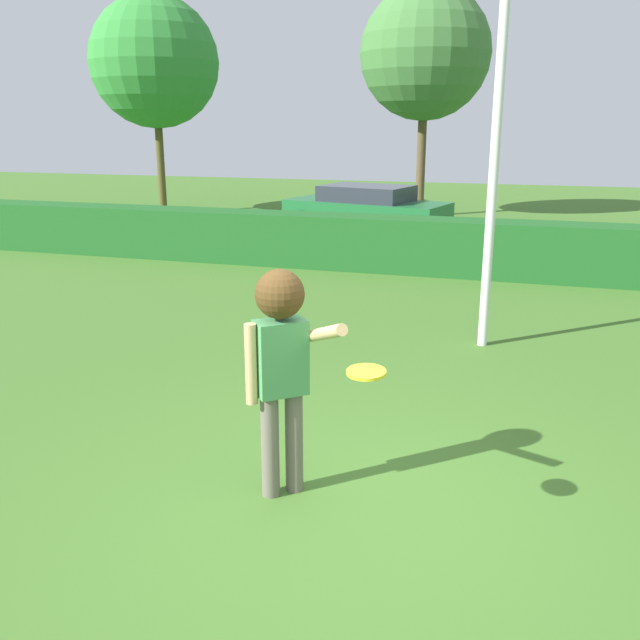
{
  "coord_description": "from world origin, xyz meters",
  "views": [
    {
      "loc": [
        1.15,
        -4.48,
        2.83
      ],
      "look_at": [
        -0.59,
        1.14,
        1.15
      ],
      "focal_mm": 38.94,
      "sensor_mm": 36.0,
      "label": 1
    }
  ],
  "objects_px": {
    "person": "(281,352)",
    "parked_car_green": "(367,207)",
    "frisbee": "(366,372)",
    "oak_tree": "(154,62)",
    "willow_tree": "(425,54)",
    "lamppost": "(498,108)"
  },
  "relations": [
    {
      "from": "frisbee",
      "to": "parked_car_green",
      "type": "height_order",
      "value": "frisbee"
    },
    {
      "from": "frisbee",
      "to": "parked_car_green",
      "type": "bearing_deg",
      "value": 103.41
    },
    {
      "from": "frisbee",
      "to": "willow_tree",
      "type": "distance_m",
      "value": 18.07
    },
    {
      "from": "parked_car_green",
      "to": "willow_tree",
      "type": "bearing_deg",
      "value": 78.8
    },
    {
      "from": "frisbee",
      "to": "oak_tree",
      "type": "height_order",
      "value": "oak_tree"
    },
    {
      "from": "person",
      "to": "oak_tree",
      "type": "distance_m",
      "value": 18.67
    },
    {
      "from": "parked_car_green",
      "to": "oak_tree",
      "type": "height_order",
      "value": "oak_tree"
    },
    {
      "from": "frisbee",
      "to": "parked_car_green",
      "type": "distance_m",
      "value": 14.07
    },
    {
      "from": "person",
      "to": "parked_car_green",
      "type": "distance_m",
      "value": 13.44
    },
    {
      "from": "frisbee",
      "to": "oak_tree",
      "type": "distance_m",
      "value": 19.46
    },
    {
      "from": "parked_car_green",
      "to": "oak_tree",
      "type": "xyz_separation_m",
      "value": [
        -7.32,
        2.32,
        3.91
      ]
    },
    {
      "from": "person",
      "to": "lamppost",
      "type": "xyz_separation_m",
      "value": [
        1.21,
        4.35,
        1.82
      ]
    },
    {
      "from": "person",
      "to": "willow_tree",
      "type": "bearing_deg",
      "value": 95.77
    },
    {
      "from": "person",
      "to": "frisbee",
      "type": "height_order",
      "value": "person"
    },
    {
      "from": "lamppost",
      "to": "oak_tree",
      "type": "xyz_separation_m",
      "value": [
        -11.01,
        11.17,
        1.6
      ]
    },
    {
      "from": "parked_car_green",
      "to": "willow_tree",
      "type": "relative_size",
      "value": 0.67
    },
    {
      "from": "person",
      "to": "frisbee",
      "type": "bearing_deg",
      "value": -31.66
    },
    {
      "from": "lamppost",
      "to": "parked_car_green",
      "type": "distance_m",
      "value": 9.87
    },
    {
      "from": "lamppost",
      "to": "parked_car_green",
      "type": "height_order",
      "value": "lamppost"
    },
    {
      "from": "willow_tree",
      "to": "oak_tree",
      "type": "height_order",
      "value": "willow_tree"
    },
    {
      "from": "parked_car_green",
      "to": "willow_tree",
      "type": "distance_m",
      "value": 5.68
    },
    {
      "from": "person",
      "to": "lamppost",
      "type": "relative_size",
      "value": 0.34
    }
  ]
}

